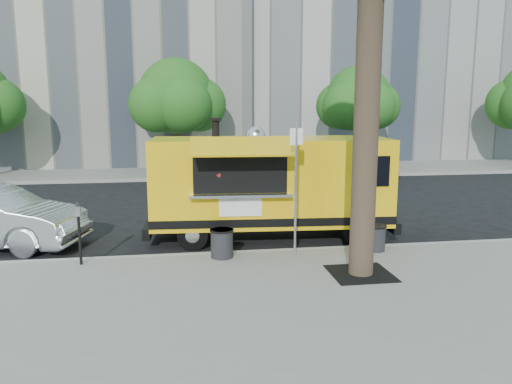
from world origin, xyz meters
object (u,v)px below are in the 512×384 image
far_tree_b (176,96)px  parking_meter (79,226)px  far_tree_c (358,99)px  sign_post (296,181)px  food_truck (269,184)px  trash_bin_right (222,242)px  trash_bin_left (375,237)px

far_tree_b → parking_meter: far_tree_b is taller
far_tree_c → sign_post: bearing=-114.8°
parking_meter → sign_post: bearing=-2.5°
far_tree_b → food_truck: far_tree_b is taller
far_tree_c → sign_post: far_tree_c is taller
far_tree_c → trash_bin_right: (-8.03, -13.70, -3.23)m
far_tree_b → parking_meter: (-2.00, -14.05, -2.85)m
far_tree_c → parking_meter: 17.82m
food_truck → trash_bin_right: size_ratio=10.16×
food_truck → trash_bin_right: 2.53m
far_tree_c → trash_bin_right: size_ratio=8.23×
far_tree_b → trash_bin_left: bearing=-72.2°
far_tree_b → sign_post: (2.55, -14.25, -1.98)m
sign_post → food_truck: bearing=95.2°
far_tree_b → far_tree_c: 9.01m
sign_post → parking_meter: (-4.55, 0.20, -0.87)m
far_tree_c → trash_bin_left: size_ratio=8.78×
parking_meter → trash_bin_left: 6.52m
trash_bin_right → far_tree_c: bearing=59.6°
far_tree_c → sign_post: (-6.45, -13.95, -1.87)m
far_tree_b → food_truck: (2.36, -12.13, -2.37)m
far_tree_c → trash_bin_right: 16.21m
far_tree_c → food_truck: far_tree_c is taller
parking_meter → trash_bin_right: parking_meter is taller
sign_post → trash_bin_left: (1.95, 0.25, -1.38)m
sign_post → food_truck: (-0.19, 2.12, -0.39)m
food_truck → parking_meter: bearing=-152.5°
far_tree_c → food_truck: 13.75m
parking_meter → trash_bin_left: bearing=0.4°
far_tree_c → food_truck: size_ratio=0.81×
far_tree_b → trash_bin_right: far_tree_b is taller
sign_post → trash_bin_left: sign_post is taller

